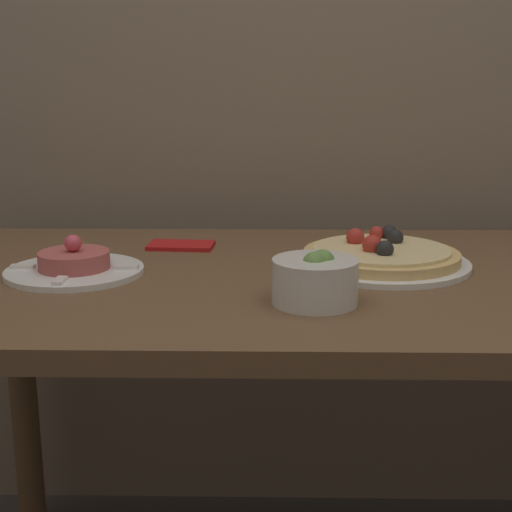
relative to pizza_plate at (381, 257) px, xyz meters
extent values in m
cube|color=brown|center=(-0.12, -0.05, -0.03)|extent=(1.38, 0.73, 0.03)
cylinder|color=brown|center=(-0.75, 0.26, -0.40)|extent=(0.06, 0.06, 0.69)
cylinder|color=white|center=(0.00, 0.00, -0.01)|extent=(0.31, 0.31, 0.01)
cylinder|color=#DBB26B|center=(0.00, 0.00, 0.00)|extent=(0.27, 0.27, 0.02)
cylinder|color=beige|center=(0.00, 0.00, 0.01)|extent=(0.24, 0.24, 0.01)
sphere|color=#B22D23|center=(0.00, 0.08, 0.02)|extent=(0.03, 0.03, 0.03)
sphere|color=#B22D23|center=(-0.04, 0.04, 0.03)|extent=(0.03, 0.03, 0.03)
sphere|color=black|center=(0.00, -0.05, 0.03)|extent=(0.03, 0.03, 0.03)
sphere|color=#B22D23|center=(-0.02, -0.03, 0.03)|extent=(0.03, 0.03, 0.03)
sphere|color=black|center=(0.03, 0.04, 0.03)|extent=(0.03, 0.03, 0.03)
sphere|color=black|center=(0.03, 0.08, 0.02)|extent=(0.03, 0.03, 0.03)
cylinder|color=white|center=(-0.52, -0.07, -0.01)|extent=(0.23, 0.23, 0.01)
cylinder|color=#B2514C|center=(-0.52, -0.07, 0.01)|extent=(0.12, 0.12, 0.03)
sphere|color=#DB4C5B|center=(-0.52, -0.07, 0.04)|extent=(0.03, 0.03, 0.03)
cube|color=white|center=(-0.43, -0.07, 0.00)|extent=(0.04, 0.02, 0.01)
cube|color=white|center=(-0.52, 0.02, 0.00)|extent=(0.02, 0.04, 0.01)
cube|color=white|center=(-0.61, -0.07, 0.00)|extent=(0.04, 0.02, 0.01)
cube|color=white|center=(-0.52, -0.15, 0.00)|extent=(0.02, 0.04, 0.01)
cylinder|color=silver|center=(-0.13, -0.22, 0.02)|extent=(0.13, 0.13, 0.07)
sphere|color=#668E42|center=(-0.13, -0.23, 0.04)|extent=(0.03, 0.03, 0.03)
sphere|color=#8EA34C|center=(-0.13, -0.22, 0.04)|extent=(0.03, 0.03, 0.03)
sphere|color=#A3B25B|center=(-0.13, -0.22, 0.04)|extent=(0.02, 0.02, 0.02)
sphere|color=#668E42|center=(-0.12, -0.21, 0.04)|extent=(0.04, 0.04, 0.04)
cube|color=red|center=(-0.37, 0.14, -0.01)|extent=(0.13, 0.08, 0.01)
camera|label=1|loc=(-0.20, -1.21, 0.30)|focal=50.00mm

